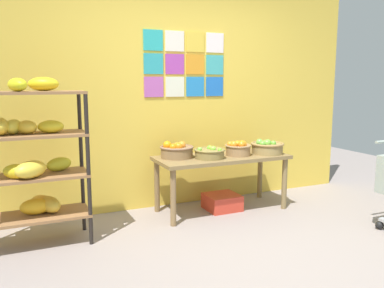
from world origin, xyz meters
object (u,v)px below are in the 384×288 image
display_table (222,163)px  fruit_basket_centre (238,148)px  fruit_basket_back_left (267,147)px  produce_crate_under_table (222,202)px  banana_shelf_unit (34,156)px  fruit_basket_left (177,151)px  fruit_basket_right (210,153)px

display_table → fruit_basket_centre: size_ratio=5.03×
fruit_basket_centre → fruit_basket_back_left: (0.36, -0.04, -0.01)m
display_table → produce_crate_under_table: display_table is taller
banana_shelf_unit → fruit_basket_centre: size_ratio=5.04×
fruit_basket_left → fruit_basket_back_left: (1.04, -0.20, -0.00)m
display_table → fruit_basket_left: 0.54m
fruit_basket_left → fruit_basket_centre: bearing=-13.5°
fruit_basket_right → produce_crate_under_table: (0.21, 0.08, -0.60)m
fruit_basket_centre → fruit_basket_back_left: same height
display_table → fruit_basket_back_left: (0.54, -0.09, 0.16)m
fruit_basket_centre → produce_crate_under_table: (-0.16, 0.07, -0.62)m
fruit_basket_right → fruit_basket_left: bearing=149.9°
display_table → produce_crate_under_table: size_ratio=4.03×
fruit_basket_right → produce_crate_under_table: 0.64m
fruit_basket_centre → fruit_basket_right: (-0.37, -0.02, -0.02)m
display_table → fruit_basket_back_left: 0.57m
fruit_basket_centre → fruit_basket_right: bearing=-177.1°
fruit_basket_centre → fruit_basket_left: bearing=166.5°
fruit_basket_back_left → produce_crate_under_table: (-0.52, 0.10, -0.62)m
fruit_basket_centre → banana_shelf_unit: bearing=-176.5°
fruit_basket_right → fruit_basket_back_left: 0.73m
banana_shelf_unit → display_table: bearing=5.3°
display_table → fruit_basket_right: bearing=-159.5°
display_table → fruit_basket_back_left: bearing=-9.3°
fruit_basket_centre → fruit_basket_back_left: size_ratio=0.78×
fruit_basket_back_left → display_table: bearing=170.7°
banana_shelf_unit → fruit_basket_left: 1.49m
fruit_basket_back_left → produce_crate_under_table: bearing=168.7°
fruit_basket_right → fruit_basket_back_left: bearing=-1.6°
produce_crate_under_table → fruit_basket_centre: bearing=-22.2°
fruit_basket_left → fruit_basket_back_left: 1.06m
banana_shelf_unit → produce_crate_under_table: bearing=5.7°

